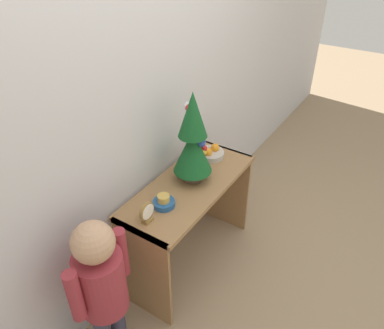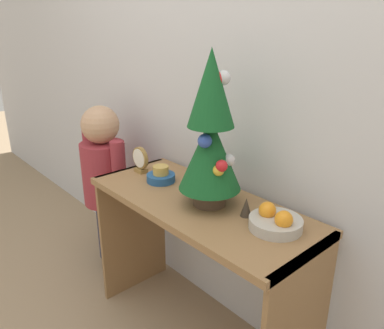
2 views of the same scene
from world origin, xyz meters
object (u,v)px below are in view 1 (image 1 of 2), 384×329
(fruit_bowl, at_px, (211,153))
(desk_clock, at_px, (147,213))
(mini_tree, at_px, (193,140))
(singing_bowl, at_px, (164,202))
(child_figure, at_px, (101,281))
(figurine, at_px, (202,161))

(fruit_bowl, xyz_separation_m, desk_clock, (-0.77, -0.04, 0.03))
(fruit_bowl, bearing_deg, desk_clock, -176.81)
(mini_tree, relative_size, desk_clock, 4.73)
(mini_tree, distance_m, singing_bowl, 0.42)
(mini_tree, relative_size, singing_bowl, 4.61)
(singing_bowl, xyz_separation_m, desk_clock, (-0.16, -0.00, 0.04))
(singing_bowl, height_order, child_figure, child_figure)
(singing_bowl, relative_size, figurine, 1.78)
(desk_clock, distance_m, child_figure, 0.42)
(singing_bowl, relative_size, child_figure, 0.13)
(fruit_bowl, bearing_deg, child_figure, -178.02)
(mini_tree, xyz_separation_m, figurine, (0.16, 0.03, -0.26))
(desk_clock, bearing_deg, figurine, 3.46)
(desk_clock, height_order, child_figure, child_figure)
(mini_tree, xyz_separation_m, singing_bowl, (-0.32, -0.00, -0.27))
(singing_bowl, bearing_deg, desk_clock, -178.54)
(mini_tree, height_order, desk_clock, mini_tree)
(figurine, distance_m, child_figure, 1.04)
(fruit_bowl, bearing_deg, singing_bowl, -176.36)
(child_figure, bearing_deg, figurine, 1.99)
(desk_clock, relative_size, figurine, 1.74)
(singing_bowl, relative_size, desk_clock, 1.02)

